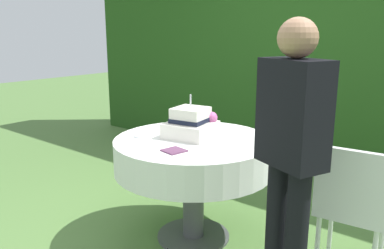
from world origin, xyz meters
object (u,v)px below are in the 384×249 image
Objects in this scene: garden_chair at (352,202)px; cake_table at (193,156)px; standing_person at (291,151)px; wedding_cake at (191,124)px; napkin_stack at (174,151)px; serving_plate_far at (220,125)px; serving_plate_near at (142,136)px.

cake_table is at bearing -172.09° from garden_chair.
standing_person reaches higher than cake_table.
wedding_cake is 0.41× the size of garden_chair.
cake_table is at bearing 105.69° from napkin_stack.
napkin_stack is at bearing -77.68° from serving_plate_far.
garden_chair is at bearing 24.79° from napkin_stack.
serving_plate_far is at bearing 102.32° from napkin_stack.
standing_person is (0.79, 0.02, 0.15)m from napkin_stack.
napkin_stack is at bearing -178.62° from standing_person.
wedding_cake reaches higher than serving_plate_near.
napkin_stack is at bearing -68.61° from wedding_cake.
wedding_cake reaches higher than serving_plate_far.
napkin_stack is (0.16, -0.75, -0.00)m from serving_plate_far.
serving_plate_far is 0.77m from napkin_stack.
standing_person is (-0.21, -0.44, 0.39)m from garden_chair.
cake_table is 0.35m from napkin_stack.
napkin_stack is (0.13, -0.34, -0.09)m from wedding_cake.
wedding_cake is 3.28× the size of serving_plate_near.
serving_plate_far is at bearing 166.02° from garden_chair.
garden_chair is (1.16, -0.29, -0.24)m from serving_plate_far.
cake_table is 0.23m from wedding_cake.
napkin_stack is (0.09, -0.31, 0.14)m from cake_table.
serving_plate_far is 1.21m from standing_person.
serving_plate_near is 0.85× the size of napkin_stack.
standing_person reaches higher than serving_plate_far.
serving_plate_near is at bearing -166.33° from garden_chair.
standing_person is at bearing -18.33° from cake_table.
cake_table is 0.97m from standing_person.
garden_chair reaches higher than cake_table.
wedding_cake is at bearing 111.39° from napkin_stack.
garden_chair is at bearing 13.67° from serving_plate_near.
serving_plate_near is (-0.28, -0.23, -0.09)m from wedding_cake.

